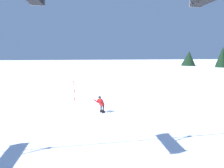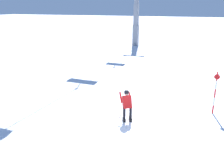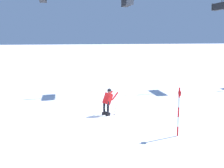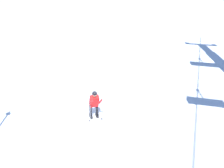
{
  "view_description": "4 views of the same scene",
  "coord_description": "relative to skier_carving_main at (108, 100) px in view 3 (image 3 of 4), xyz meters",
  "views": [
    {
      "loc": [
        1.68,
        13.54,
        5.03
      ],
      "look_at": [
        -0.21,
        0.85,
        2.61
      ],
      "focal_mm": 25.44,
      "sensor_mm": 36.0,
      "label": 1
    },
    {
      "loc": [
        -10.01,
        -3.27,
        5.42
      ],
      "look_at": [
        -0.14,
        0.89,
        2.07
      ],
      "focal_mm": 40.08,
      "sensor_mm": 36.0,
      "label": 2
    },
    {
      "loc": [
        -1.91,
        -14.55,
        4.51
      ],
      "look_at": [
        1.45,
        3.12,
        1.32
      ],
      "focal_mm": 43.86,
      "sensor_mm": 36.0,
      "label": 3
    },
    {
      "loc": [
        12.59,
        4.87,
        7.08
      ],
      "look_at": [
        0.62,
        1.33,
        1.94
      ],
      "focal_mm": 46.59,
      "sensor_mm": 36.0,
      "label": 4
    }
  ],
  "objects": [
    {
      "name": "ground_plane",
      "position": [
        -0.7,
        -0.46,
        -0.89
      ],
      "size": [
        260.0,
        260.0,
        0.0
      ],
      "primitive_type": "plane",
      "color": "white"
    },
    {
      "name": "skier_carving_main",
      "position": [
        0.0,
        0.0,
        0.0
      ],
      "size": [
        1.61,
        1.31,
        1.66
      ],
      "color": "white",
      "rests_on": "ground_plane"
    },
    {
      "name": "chairlift_seat_second",
      "position": [
        2.77,
        7.15,
        6.3
      ],
      "size": [
        0.61,
        1.94,
        2.14
      ],
      "color": "black"
    },
    {
      "name": "chairlift_seat_middle",
      "position": [
        11.14,
        7.15,
        6.15
      ],
      "size": [
        0.61,
        2.29,
        2.28
      ],
      "color": "black"
    },
    {
      "name": "trail_marker_pole",
      "position": [
        2.54,
        -3.91,
        0.32
      ],
      "size": [
        0.07,
        0.28,
        2.25
      ],
      "color": "red",
      "rests_on": "ground_plane"
    }
  ]
}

